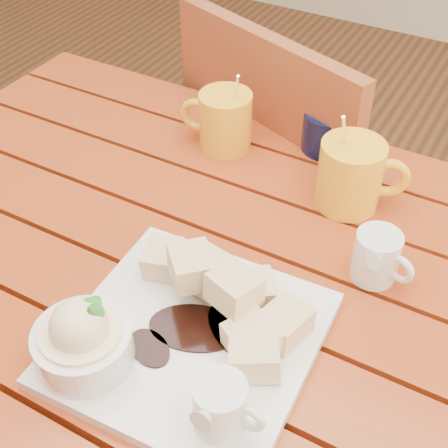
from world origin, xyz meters
The scene contains 7 objects.
table centered at (0.00, 0.00, 0.64)m, with size 1.20×0.79×0.75m.
dessert_plate centered at (0.02, -0.15, 0.78)m, with size 0.30×0.30×0.12m.
coffee_mug_left centered at (-0.13, 0.26, 0.80)m, with size 0.13×0.09×0.15m.
coffee_mug_right centered at (0.11, 0.22, 0.80)m, with size 0.13×0.10×0.16m.
cream_pitcher centered at (0.19, 0.09, 0.79)m, with size 0.09×0.08×0.07m.
sugar_caddy centered at (0.03, 0.34, 0.79)m, with size 0.10×0.10×0.10m.
chair_far centered at (-0.07, 0.47, 0.51)m, with size 0.55×0.55×0.91m.
Camera 1 is at (0.30, -0.51, 1.36)m, focal length 50.00 mm.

